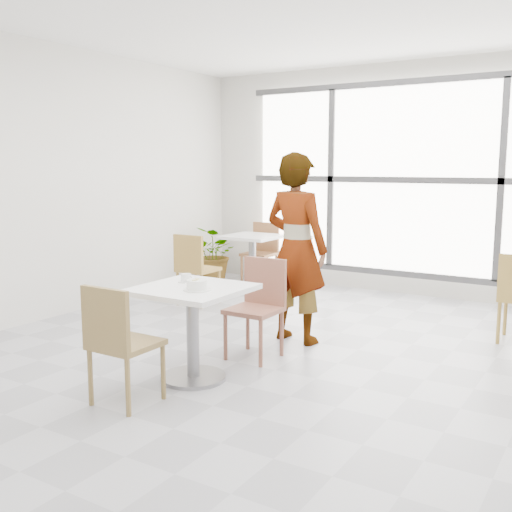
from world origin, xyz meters
The scene contains 14 objects.
floor centered at (0.00, 0.00, 0.00)m, with size 7.00×7.00×0.00m, color #9E9EA5.
wall_back centered at (0.00, 3.50, 1.50)m, with size 6.00×6.00×0.00m, color silver.
wall_left centered at (-3.00, 0.00, 1.50)m, with size 7.00×7.00×0.00m, color silver.
window centered at (0.00, 3.44, 1.50)m, with size 4.60×0.07×2.52m.
main_table centered at (-0.45, -0.52, 0.52)m, with size 0.80×0.80×0.75m.
chair_near centered at (-0.56, -1.22, 0.50)m, with size 0.42×0.42×0.87m.
chair_far centered at (-0.32, 0.27, 0.50)m, with size 0.42×0.42×0.87m.
oatmeal_bowl centered at (-0.33, -0.61, 0.79)m, with size 0.21×0.21×0.10m.
coffee_cup centered at (-0.60, -0.40, 0.78)m, with size 0.16×0.13×0.07m.
person centered at (-0.26, 0.84, 0.90)m, with size 0.66×0.43×1.81m, color black.
bg_table_left centered at (-1.90, 2.65, 0.49)m, with size 0.70×0.70×0.75m.
bg_chair_left_near centered at (-2.00, 1.49, 0.50)m, with size 0.42×0.42×0.87m.
bg_chair_left_far centered at (-2.03, 3.12, 0.50)m, with size 0.42×0.42×0.87m.
plant_left centered at (-2.70, 2.90, 0.40)m, with size 0.72×0.63×0.80m, color #547D36.
Camera 1 is at (2.37, -4.10, 1.68)m, focal length 41.69 mm.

